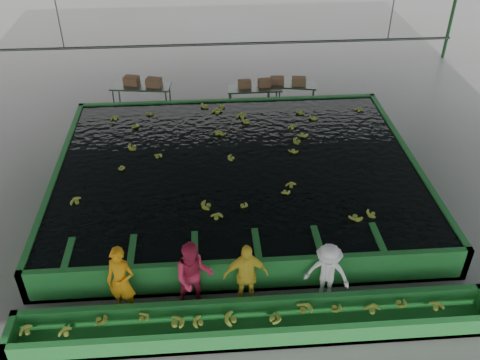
{
  "coord_description": "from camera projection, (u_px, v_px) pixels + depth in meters",
  "views": [
    {
      "loc": [
        -0.86,
        -10.9,
        8.95
      ],
      "look_at": [
        0.0,
        0.5,
        1.0
      ],
      "focal_mm": 40.0,
      "sensor_mm": 36.0,
      "label": 1
    }
  ],
  "objects": [
    {
      "name": "ground",
      "position": [
        241.0,
        222.0,
        14.09
      ],
      "size": [
        80.0,
        80.0,
        0.0
      ],
      "primitive_type": "plane",
      "color": "slate",
      "rests_on": "ground"
    },
    {
      "name": "shed_roof",
      "position": [
        242.0,
        38.0,
        11.24
      ],
      "size": [
        20.0,
        22.0,
        0.04
      ],
      "primitive_type": "cube",
      "color": "gray",
      "rests_on": "shed_posts"
    },
    {
      "name": "shed_posts",
      "position": [
        242.0,
        140.0,
        12.66
      ],
      "size": [
        20.0,
        22.0,
        5.0
      ],
      "primitive_type": null,
      "color": "#1F4C26",
      "rests_on": "ground"
    },
    {
      "name": "flotation_tank",
      "position": [
        237.0,
        176.0,
        15.06
      ],
      "size": [
        10.0,
        8.0,
        0.9
      ],
      "primitive_type": null,
      "color": "#21762E",
      "rests_on": "ground"
    },
    {
      "name": "tank_water",
      "position": [
        237.0,
        164.0,
        14.83
      ],
      "size": [
        9.7,
        7.7,
        0.0
      ],
      "primitive_type": "cube",
      "color": "black",
      "rests_on": "flotation_tank"
    },
    {
      "name": "sorting_trough",
      "position": [
        255.0,
        323.0,
        11.0
      ],
      "size": [
        10.0,
        1.0,
        0.5
      ],
      "primitive_type": null,
      "color": "#21762E",
      "rests_on": "ground"
    },
    {
      "name": "cableway_rail",
      "position": [
        229.0,
        44.0,
        16.47
      ],
      "size": [
        0.08,
        0.08,
        14.0
      ],
      "primitive_type": "cylinder",
      "color": "#59605B",
      "rests_on": "shed_roof"
    },
    {
      "name": "rail_hanger_left",
      "position": [
        58.0,
        15.0,
        15.59
      ],
      "size": [
        0.04,
        0.04,
        2.0
      ],
      "primitive_type": "cylinder",
      "color": "#59605B",
      "rests_on": "shed_roof"
    },
    {
      "name": "rail_hanger_right",
      "position": [
        393.0,
        8.0,
        16.21
      ],
      "size": [
        0.04,
        0.04,
        2.0
      ],
      "primitive_type": "cylinder",
      "color": "#59605B",
      "rests_on": "shed_roof"
    },
    {
      "name": "worker_a",
      "position": [
        121.0,
        281.0,
        11.14
      ],
      "size": [
        0.73,
        0.59,
        1.72
      ],
      "primitive_type": "imported",
      "rotation": [
        0.0,
        0.0,
        -0.32
      ],
      "color": "orange",
      "rests_on": "ground"
    },
    {
      "name": "worker_b",
      "position": [
        194.0,
        277.0,
        11.22
      ],
      "size": [
        0.91,
        0.73,
        1.75
      ],
      "primitive_type": "imported",
      "rotation": [
        0.0,
        0.0,
        0.09
      ],
      "color": "#C7264B",
      "rests_on": "ground"
    },
    {
      "name": "worker_c",
      "position": [
        246.0,
        276.0,
        11.32
      ],
      "size": [
        0.99,
        0.45,
        1.65
      ],
      "primitive_type": "imported",
      "rotation": [
        0.0,
        0.0,
        0.05
      ],
      "color": "yellow",
      "rests_on": "ground"
    },
    {
      "name": "worker_d",
      "position": [
        327.0,
        273.0,
        11.47
      ],
      "size": [
        1.12,
        0.87,
        1.52
      ],
      "primitive_type": "imported",
      "rotation": [
        0.0,
        0.0,
        -0.35
      ],
      "color": "white",
      "rests_on": "ground"
    },
    {
      "name": "packing_table_left",
      "position": [
        142.0,
        97.0,
        19.11
      ],
      "size": [
        2.18,
        1.11,
        0.95
      ],
      "primitive_type": null,
      "rotation": [
        0.0,
        0.0,
        -0.14
      ],
      "color": "#59605B",
      "rests_on": "ground"
    },
    {
      "name": "packing_table_mid",
      "position": [
        254.0,
        98.0,
        19.13
      ],
      "size": [
        1.91,
        0.78,
        0.87
      ],
      "primitive_type": null,
      "rotation": [
        0.0,
        0.0,
        0.01
      ],
      "color": "#59605B",
      "rests_on": "ground"
    },
    {
      "name": "packing_table_right",
      "position": [
        291.0,
        94.0,
        19.48
      ],
      "size": [
        1.91,
        1.06,
        0.82
      ],
      "primitive_type": null,
      "rotation": [
        0.0,
        0.0,
        -0.2
      ],
      "color": "#59605B",
      "rests_on": "ground"
    },
    {
      "name": "box_stack_left",
      "position": [
        143.0,
        85.0,
        18.83
      ],
      "size": [
        1.39,
        0.72,
        0.29
      ],
      "primitive_type": null,
      "rotation": [
        0.0,
        0.0,
        -0.27
      ],
      "color": "brown",
      "rests_on": "packing_table_left"
    },
    {
      "name": "box_stack_mid",
      "position": [
        255.0,
        87.0,
        18.92
      ],
      "size": [
        1.18,
        0.4,
        0.25
      ],
      "primitive_type": null,
      "rotation": [
        0.0,
        0.0,
        0.07
      ],
      "color": "brown",
      "rests_on": "packing_table_mid"
    },
    {
      "name": "box_stack_right",
      "position": [
        288.0,
        85.0,
        19.18
      ],
      "size": [
        1.3,
        0.49,
        0.27
      ],
      "primitive_type": null,
      "rotation": [
        0.0,
        0.0,
        -0.11
      ],
      "color": "brown",
      "rests_on": "packing_table_right"
    },
    {
      "name": "floating_bananas",
      "position": [
        235.0,
        149.0,
        15.49
      ],
      "size": [
        8.65,
        5.9,
        0.12
      ],
      "primitive_type": null,
      "color": "#92A732",
      "rests_on": "tank_water"
    },
    {
      "name": "trough_bananas",
      "position": [
        255.0,
        318.0,
        10.92
      ],
      "size": [
        9.43,
        0.63,
        0.13
      ],
      "primitive_type": null,
      "color": "#92A732",
      "rests_on": "sorting_trough"
    }
  ]
}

